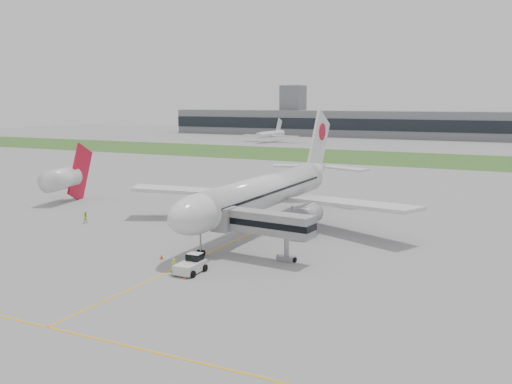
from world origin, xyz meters
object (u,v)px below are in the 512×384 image
at_px(pushback_tug, 191,264).
at_px(jet_bridge, 260,223).
at_px(airliner, 268,190).
at_px(ground_crew_near, 174,266).
at_px(neighbor_aircraft, 64,178).

xyz_separation_m(pushback_tug, jet_bridge, (4.41, 8.85, 3.53)).
height_order(airliner, ground_crew_near, airliner).
bearing_deg(neighbor_aircraft, pushback_tug, -42.92).
distance_m(airliner, pushback_tug, 26.44).
bearing_deg(jet_bridge, neighbor_aircraft, 165.27).
xyz_separation_m(jet_bridge, neighbor_aircraft, (-50.93, 18.95, 0.18)).
xyz_separation_m(pushback_tug, neighbor_aircraft, (-46.52, 27.80, 3.71)).
bearing_deg(neighbor_aircraft, airliner, -14.53).
height_order(jet_bridge, ground_crew_near, jet_bridge).
bearing_deg(neighbor_aircraft, ground_crew_near, -45.06).
relative_size(jet_bridge, ground_crew_near, 7.09).
bearing_deg(airliner, pushback_tug, -84.56).
distance_m(pushback_tug, ground_crew_near, 2.03).
distance_m(pushback_tug, neighbor_aircraft, 54.32).
height_order(pushback_tug, neighbor_aircraft, neighbor_aircraft).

